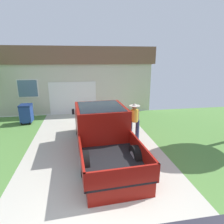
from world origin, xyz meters
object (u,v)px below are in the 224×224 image
person_with_hat (134,120)px  house_with_garage (70,77)px  pickup_truck (101,130)px  wheeled_trash_bin (26,113)px  handbag (130,140)px

person_with_hat → house_with_garage: size_ratio=0.15×
pickup_truck → wheeled_trash_bin: pickup_truck is taller
person_with_hat → pickup_truck: bearing=0.9°
house_with_garage → wheeled_trash_bin: 5.18m
person_with_hat → house_with_garage: house_with_garage is taller
handbag → wheeled_trash_bin: 6.06m
pickup_truck → handbag: bearing=6.1°
pickup_truck → person_with_hat: bearing=14.3°
house_with_garage → person_with_hat: bearing=-68.8°
house_with_garage → pickup_truck: bearing=-79.6°
handbag → pickup_truck: bearing=-170.9°
person_with_hat → handbag: 0.87m
pickup_truck → person_with_hat: pickup_truck is taller
handbag → wheeled_trash_bin: wheeled_trash_bin is taller
person_with_hat → house_with_garage: (-2.94, 7.56, 1.20)m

